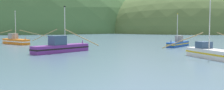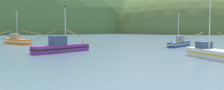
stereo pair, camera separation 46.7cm
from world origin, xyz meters
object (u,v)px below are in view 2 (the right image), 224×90
(fishing_boat_blue, at_px, (179,43))
(fishing_boat_orange, at_px, (17,41))
(fishing_boat_purple, at_px, (61,47))
(fishing_boat_white, at_px, (209,52))

(fishing_boat_blue, distance_m, fishing_boat_orange, 36.46)
(fishing_boat_purple, distance_m, fishing_boat_blue, 24.80)
(fishing_boat_purple, height_order, fishing_boat_blue, fishing_boat_purple)
(fishing_boat_blue, xyz_separation_m, fishing_boat_orange, (-35.65, 7.62, 0.14))
(fishing_boat_purple, xyz_separation_m, fishing_boat_white, (20.98, -7.62, -0.13))
(fishing_boat_purple, distance_m, fishing_boat_orange, 23.49)
(fishing_boat_white, xyz_separation_m, fishing_boat_blue, (1.00, 19.10, -0.08))
(fishing_boat_blue, bearing_deg, fishing_boat_purple, -26.09)
(fishing_boat_blue, bearing_deg, fishing_boat_white, 33.35)
(fishing_boat_purple, height_order, fishing_boat_orange, fishing_boat_orange)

